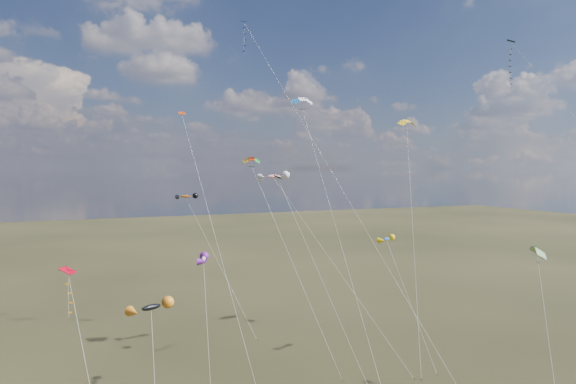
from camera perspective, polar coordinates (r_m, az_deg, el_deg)
name	(u,v)px	position (r m, az deg, el deg)	size (l,w,h in m)	color
diamond_black_high	(528,81)	(71.52, 25.08, 11.13)	(14.97, 24.79, 37.81)	black
diamond_navy_tall	(261,64)	(66.91, -3.05, 14.03)	(10.65, 32.43, 40.97)	#0E1A53
diamond_black_mid	(301,231)	(55.21, 1.43, -4.31)	(5.16, 12.67, 20.83)	black
diamond_red_low	(70,299)	(45.93, -23.07, -10.92)	(3.15, 11.42, 13.51)	#A90215
diamond_orange_center	(206,201)	(54.05, -9.13, -0.97)	(2.82, 21.88, 28.16)	#C83800
parafoil_yellow	(407,122)	(70.60, 13.12, 7.61)	(10.52, 15.88, 28.56)	yellow
parafoil_blue_white	(303,100)	(59.36, 1.64, 10.13)	(2.67, 20.76, 30.11)	#2781CA
parafoil_striped	(538,249)	(48.68, 26.06, -5.73)	(7.62, 9.66, 15.43)	#DBDF0E
parafoil_tricolor	(252,160)	(59.60, -3.99, 3.54)	(6.79, 12.28, 23.21)	gold
novelty_black_orange	(151,307)	(42.45, -14.96, -12.29)	(3.57, 7.07, 11.28)	black
novelty_orange_black	(186,197)	(70.52, -11.26, -0.56)	(8.44, 10.20, 18.24)	#C85D18
novelty_white_purple	(204,259)	(50.04, -9.37, -7.38)	(1.91, 8.23, 13.43)	silver
novelty_redwhite_stripe	(274,177)	(60.93, -1.51, 1.69)	(11.54, 15.40, 21.21)	red
novelty_blue_yellow	(387,240)	(60.28, 10.95, -5.21)	(2.71, 8.28, 13.93)	blue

